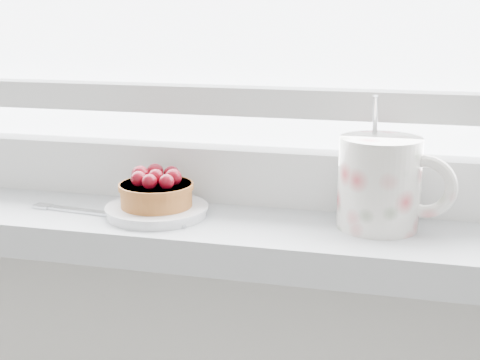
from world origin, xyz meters
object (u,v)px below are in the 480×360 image
(floral_mug, at_px, (382,181))
(fork, at_px, (108,214))
(saucer, at_px, (157,211))
(raspberry_tart, at_px, (156,190))

(floral_mug, distance_m, fork, 0.33)
(saucer, bearing_deg, raspberry_tart, 110.42)
(saucer, relative_size, floral_mug, 0.83)
(saucer, distance_m, fork, 0.06)
(raspberry_tart, bearing_deg, saucer, -69.58)
(fork, bearing_deg, floral_mug, 6.38)
(raspberry_tart, bearing_deg, fork, -164.31)
(floral_mug, bearing_deg, raspberry_tart, -175.67)
(floral_mug, bearing_deg, fork, -173.62)
(saucer, height_order, raspberry_tart, raspberry_tart)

